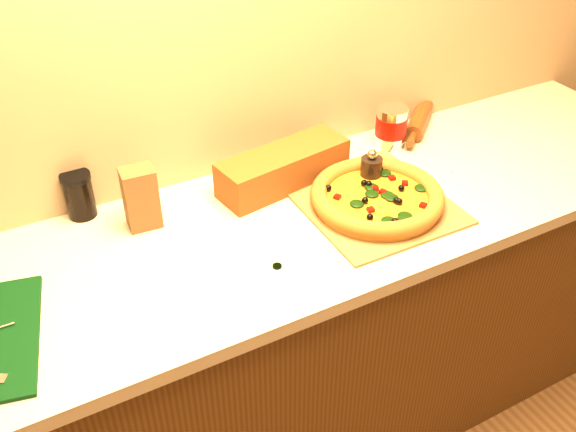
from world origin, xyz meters
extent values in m
plane|color=#9E8460|center=(0.00, 1.75, 1.35)|extent=(4.00, 0.00, 4.00)
cube|color=#472B0F|center=(0.00, 1.43, 0.43)|extent=(2.80, 0.65, 0.86)
cube|color=#BEB195|center=(0.00, 1.43, 0.88)|extent=(2.84, 0.68, 0.04)
cube|color=brown|center=(0.31, 1.39, 0.90)|extent=(0.40, 0.45, 0.01)
cube|color=brown|center=(0.32, 1.68, 0.90)|extent=(0.07, 0.18, 0.01)
cylinder|color=#A9762A|center=(0.31, 1.37, 0.92)|extent=(0.35, 0.35, 0.02)
cylinder|color=gold|center=(0.31, 1.37, 0.93)|extent=(0.30, 0.30, 0.01)
torus|color=brown|center=(0.31, 1.37, 0.94)|extent=(0.37, 0.37, 0.05)
ellipsoid|color=black|center=(0.37, 1.40, 0.94)|extent=(0.04, 0.04, 0.01)
sphere|color=black|center=(0.27, 1.35, 0.94)|extent=(0.02, 0.02, 0.02)
cube|color=#8F0805|center=(0.34, 1.31, 0.94)|extent=(0.02, 0.02, 0.01)
cylinder|color=silver|center=(-0.69, 1.37, 0.91)|extent=(0.04, 0.01, 0.01)
cylinder|color=black|center=(-0.06, 1.27, 0.90)|extent=(0.03, 0.03, 0.01)
cylinder|color=black|center=(0.36, 1.47, 0.94)|extent=(0.06, 0.06, 0.09)
sphere|color=silver|center=(0.36, 1.47, 1.00)|extent=(0.03, 0.03, 0.03)
cylinder|color=#552D0E|center=(0.74, 1.71, 0.93)|extent=(0.26, 0.24, 0.06)
cylinder|color=#552D0E|center=(0.87, 1.83, 0.93)|extent=(0.07, 0.06, 0.02)
cylinder|color=#552D0E|center=(0.60, 1.59, 0.93)|extent=(0.07, 0.06, 0.02)
cylinder|color=silver|center=(0.55, 1.63, 0.97)|extent=(0.10, 0.10, 0.14)
cylinder|color=#880B04|center=(0.55, 1.63, 0.98)|extent=(0.10, 0.10, 0.06)
cube|color=#623212|center=(0.14, 1.60, 0.96)|extent=(0.42, 0.19, 0.11)
cube|color=brown|center=(-0.29, 1.60, 0.99)|extent=(0.09, 0.08, 0.17)
cylinder|color=black|center=(-0.43, 1.73, 0.96)|extent=(0.08, 0.08, 0.12)
cylinder|color=black|center=(-0.43, 1.73, 1.02)|extent=(0.08, 0.08, 0.01)
camera|label=1|loc=(-0.61, 0.18, 1.94)|focal=40.00mm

